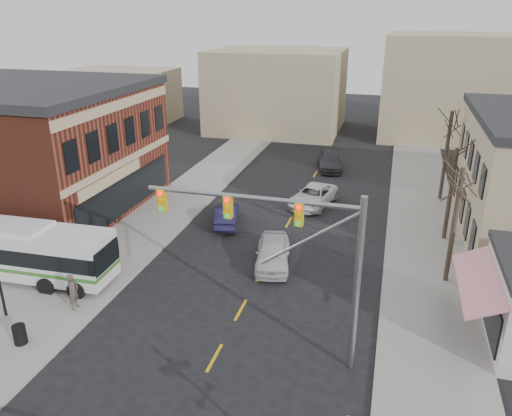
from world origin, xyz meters
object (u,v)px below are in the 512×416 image
(traffic_signal_mast, at_px, (296,243))
(transit_bus, at_px, (10,249))
(car_a, at_px, (273,252))
(pedestrian_far, at_px, (106,252))
(pedestrian_near, at_px, (73,291))
(trash_bin, at_px, (20,334))
(car_b, at_px, (227,215))
(car_c, at_px, (313,196))
(car_d, at_px, (330,161))

(traffic_signal_mast, bearing_deg, transit_bus, 170.86)
(car_a, relative_size, pedestrian_far, 3.00)
(pedestrian_near, bearing_deg, transit_bus, 64.94)
(trash_bin, relative_size, car_b, 0.22)
(car_b, height_order, car_c, car_c)
(trash_bin, distance_m, car_c, 23.76)
(transit_bus, height_order, pedestrian_far, transit_bus)
(car_c, bearing_deg, trash_bin, -102.89)
(trash_bin, height_order, car_c, car_c)
(trash_bin, bearing_deg, transit_bus, 131.95)
(transit_bus, height_order, car_c, transit_bus)
(car_c, height_order, pedestrian_far, pedestrian_far)
(transit_bus, bearing_deg, trash_bin, -48.05)
(car_d, bearing_deg, transit_bus, -131.07)
(trash_bin, bearing_deg, pedestrian_near, 77.99)
(car_a, bearing_deg, pedestrian_far, -174.76)
(car_a, height_order, car_c, car_a)
(car_a, xyz_separation_m, car_d, (0.61, 20.82, -0.08))
(car_a, bearing_deg, pedestrian_near, -150.03)
(car_b, xyz_separation_m, car_d, (5.34, 15.62, 0.05))
(trash_bin, distance_m, car_d, 33.21)
(car_a, distance_m, pedestrian_near, 11.57)
(pedestrian_near, distance_m, pedestrian_far, 4.86)
(car_c, xyz_separation_m, pedestrian_near, (-9.45, -18.23, 0.34))
(transit_bus, relative_size, car_b, 2.85)
(car_b, relative_size, pedestrian_near, 2.22)
(car_c, bearing_deg, pedestrian_far, -115.37)
(traffic_signal_mast, relative_size, pedestrian_far, 5.52)
(car_a, bearing_deg, transit_bus, -169.95)
(car_d, xyz_separation_m, pedestrian_far, (-10.33, -23.65, 0.18))
(trash_bin, height_order, car_a, car_a)
(car_d, relative_size, pedestrian_near, 2.70)
(trash_bin, distance_m, pedestrian_far, 8.02)
(transit_bus, relative_size, traffic_signal_mast, 1.35)
(traffic_signal_mast, distance_m, car_b, 16.25)
(car_b, bearing_deg, trash_bin, 59.29)
(transit_bus, height_order, car_d, transit_bus)
(pedestrian_near, bearing_deg, car_d, -22.39)
(transit_bus, distance_m, pedestrian_near, 5.94)
(car_b, xyz_separation_m, pedestrian_far, (-5.00, -8.02, 0.23))
(transit_bus, distance_m, car_a, 15.30)
(transit_bus, bearing_deg, car_c, 47.14)
(car_a, bearing_deg, traffic_signal_mast, -81.28)
(car_b, bearing_deg, car_a, 117.92)
(traffic_signal_mast, bearing_deg, trash_bin, -168.16)
(traffic_signal_mast, height_order, car_b, traffic_signal_mast)
(pedestrian_far, bearing_deg, car_b, 21.74)
(car_d, xyz_separation_m, pedestrian_near, (-9.35, -28.40, 0.33))
(traffic_signal_mast, height_order, car_d, traffic_signal_mast)
(pedestrian_far, bearing_deg, pedestrian_near, -114.65)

